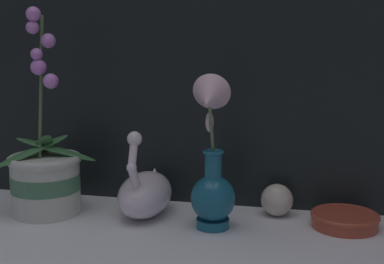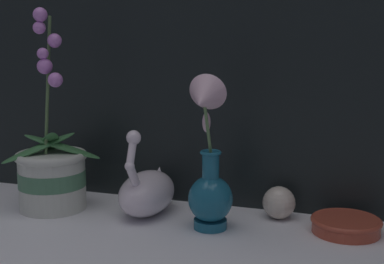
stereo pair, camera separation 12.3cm
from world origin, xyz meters
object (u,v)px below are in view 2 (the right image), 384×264
Objects in this scene: swan_figurine at (147,191)px; blue_vase at (209,174)px; orchid_potted_plant at (52,171)px; glass_sphere at (279,203)px; amber_dish at (346,224)px.

blue_vase is at bearing -19.93° from swan_figurine.
orchid_potted_plant is 6.34× the size of glass_sphere.
orchid_potted_plant reaches higher than glass_sphere.
orchid_potted_plant is at bearing 176.61° from blue_vase.
amber_dish is (0.16, -0.05, -0.02)m from glass_sphere.
glass_sphere is (0.55, 0.10, -0.06)m from orchid_potted_plant.
blue_vase reaches higher than amber_dish.
orchid_potted_plant is at bearing -170.92° from swan_figurine.
blue_vase is 4.50× the size of glass_sphere.
orchid_potted_plant is 0.56m from glass_sphere.
orchid_potted_plant reaches higher than amber_dish.
swan_figurine is at bearing -168.02° from glass_sphere.
amber_dish is (0.47, 0.02, -0.04)m from swan_figurine.
swan_figurine is 1.42× the size of amber_dish.
glass_sphere is (0.31, 0.07, -0.02)m from swan_figurine.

